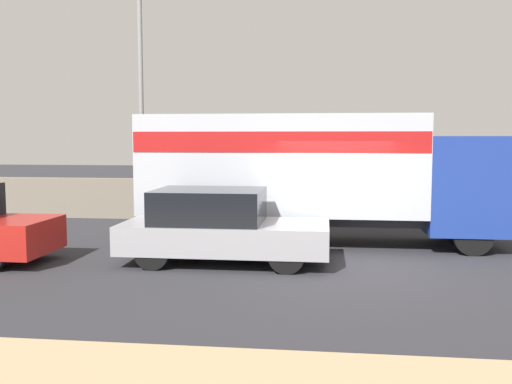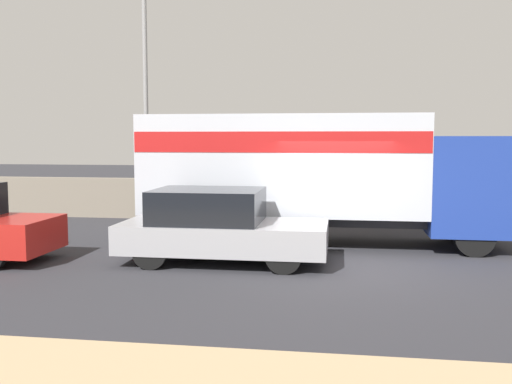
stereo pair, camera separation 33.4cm
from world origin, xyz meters
The scene contains 5 objects.
ground_plane centered at (0.00, 0.00, 0.00)m, with size 80.00×80.00×0.00m, color #2D2D33.
stone_wall_backdrop centered at (0.00, 6.02, 0.64)m, with size 60.00×0.35×1.28m.
street_lamp centered at (-5.71, 5.17, 4.49)m, with size 0.56×0.28×7.86m.
box_truck centered at (-0.51, 2.32, 1.85)m, with size 8.58×2.33×3.11m.
car_hatchback centered at (-2.36, -0.05, 0.75)m, with size 4.23×1.87×1.52m.
Camera 2 is at (0.12, -11.45, 2.58)m, focal length 40.00 mm.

